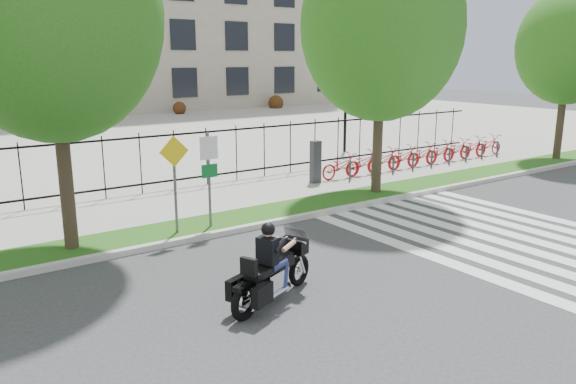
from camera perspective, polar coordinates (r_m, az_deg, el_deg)
ground at (r=12.13m, az=7.07°, el=-8.43°), size 120.00×120.00×0.00m
curb at (r=15.20m, az=-3.35°, el=-3.48°), size 60.00×0.20×0.15m
grass_verge at (r=15.90m, az=-4.98°, el=-2.75°), size 60.00×1.50×0.15m
sidewalk at (r=18.03m, az=-9.00°, el=-0.91°), size 60.00×3.50×0.15m
plaza at (r=34.42m, az=-22.18°, el=5.06°), size 80.00×34.00×0.10m
crosswalk_stripes at (r=15.63m, az=20.34°, el=-4.12°), size 5.70×8.00×0.01m
iron_fence at (r=19.36m, az=-11.43°, el=3.24°), size 30.00×0.06×2.00m
lamp_post_right at (r=26.91m, az=5.91°, el=10.65°), size 1.06×0.70×4.25m
street_tree_1 at (r=13.60m, az=-23.01°, el=16.30°), size 4.84×4.84×8.06m
street_tree_2 at (r=18.52m, az=9.51°, el=16.22°), size 5.15×5.15×8.26m
street_tree_3 at (r=27.37m, az=26.63°, el=13.11°), size 4.32×4.32×7.33m
bike_share_station at (r=23.78m, az=13.38°, el=3.71°), size 11.06×0.85×1.50m
sign_pole_regulatory at (r=14.69m, az=-8.02°, el=2.50°), size 0.50×0.09×2.50m
sign_pole_warning at (r=14.29m, az=-11.45°, el=2.06°), size 0.78×0.09×2.49m
motorcycle_rider at (r=10.62m, az=-1.56°, el=-7.89°), size 2.36×1.27×1.92m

